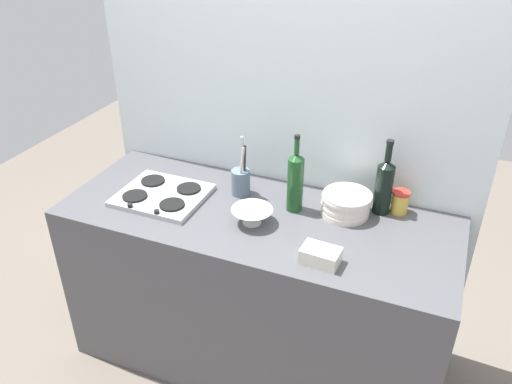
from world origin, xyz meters
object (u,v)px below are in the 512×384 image
object	(u,v)px
mixing_bowl	(252,215)
utensil_crock	(241,181)
condiment_jar_front	(400,202)
wine_bottle_leftmost	(384,185)
butter_dish	(320,256)
plate_stack	(346,204)
wine_bottle_mid_left	(295,181)
stovetop_hob	(162,195)

from	to	relation	value
mixing_bowl	utensil_crock	distance (m)	0.26
utensil_crock	condiment_jar_front	distance (m)	0.74
wine_bottle_leftmost	butter_dish	world-z (taller)	wine_bottle_leftmost
plate_stack	utensil_crock	world-z (taller)	utensil_crock
plate_stack	condiment_jar_front	size ratio (longest dim) A/B	2.10
butter_dish	condiment_jar_front	bearing A→B (deg)	65.10
wine_bottle_leftmost	wine_bottle_mid_left	world-z (taller)	wine_bottle_mid_left
stovetop_hob	butter_dish	bearing A→B (deg)	-12.81
utensil_crock	mixing_bowl	bearing A→B (deg)	-55.39
wine_bottle_leftmost	wine_bottle_mid_left	size ratio (longest dim) A/B	0.96
wine_bottle_mid_left	mixing_bowl	xyz separation A→B (m)	(-0.13, -0.18, -0.11)
plate_stack	utensil_crock	size ratio (longest dim) A/B	0.74
wine_bottle_leftmost	wine_bottle_mid_left	xyz separation A→B (m)	(-0.37, -0.13, 0.01)
butter_dish	utensil_crock	size ratio (longest dim) A/B	0.50
wine_bottle_leftmost	mixing_bowl	world-z (taller)	wine_bottle_leftmost
wine_bottle_leftmost	condiment_jar_front	bearing A→B (deg)	19.30
wine_bottle_leftmost	utensil_crock	bearing A→B (deg)	-171.56
butter_dish	utensil_crock	xyz separation A→B (m)	(-0.50, 0.37, 0.04)
stovetop_hob	wine_bottle_leftmost	size ratio (longest dim) A/B	1.13
stovetop_hob	mixing_bowl	distance (m)	0.48
plate_stack	wine_bottle_leftmost	bearing A→B (deg)	28.39
stovetop_hob	butter_dish	world-z (taller)	butter_dish
plate_stack	condiment_jar_front	bearing A→B (deg)	25.38
utensil_crock	butter_dish	bearing A→B (deg)	-36.12
butter_dish	stovetop_hob	bearing A→B (deg)	167.19
plate_stack	butter_dish	size ratio (longest dim) A/B	1.49
mixing_bowl	butter_dish	world-z (taller)	mixing_bowl
mixing_bowl	butter_dish	xyz separation A→B (m)	(0.36, -0.15, -0.01)
plate_stack	wine_bottle_leftmost	xyz separation A→B (m)	(0.15, 0.08, 0.09)
butter_dish	mixing_bowl	bearing A→B (deg)	156.57
wine_bottle_mid_left	utensil_crock	distance (m)	0.29
stovetop_hob	condiment_jar_front	xyz separation A→B (m)	(1.06, 0.30, 0.04)
wine_bottle_mid_left	condiment_jar_front	bearing A→B (deg)	19.43
mixing_bowl	stovetop_hob	bearing A→B (deg)	175.73
plate_stack	wine_bottle_mid_left	distance (m)	0.25
condiment_jar_front	stovetop_hob	bearing A→B (deg)	-164.20
stovetop_hob	utensil_crock	xyz separation A→B (m)	(0.33, 0.18, 0.06)
stovetop_hob	mixing_bowl	world-z (taller)	mixing_bowl
plate_stack	mixing_bowl	bearing A→B (deg)	-147.39
butter_dish	condiment_jar_front	xyz separation A→B (m)	(0.23, 0.49, 0.02)
mixing_bowl	utensil_crock	xyz separation A→B (m)	(-0.15, 0.21, 0.03)
plate_stack	butter_dish	distance (m)	0.39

